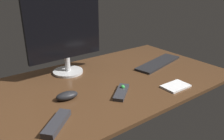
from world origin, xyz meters
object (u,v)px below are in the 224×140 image
(monitor, at_px, (65,34))
(keyboard, at_px, (158,63))
(media_remote, at_px, (121,92))
(notepad, at_px, (176,86))
(tv_remote, at_px, (57,123))
(computer_mouse, at_px, (67,96))

(monitor, xyz_separation_m, keyboard, (0.59, -0.24, -0.25))
(media_remote, bearing_deg, notepad, -62.27)
(monitor, xyz_separation_m, media_remote, (0.10, -0.43, -0.24))
(media_remote, height_order, notepad, media_remote)
(monitor, relative_size, tv_remote, 2.64)
(notepad, bearing_deg, keyboard, 57.58)
(notepad, bearing_deg, media_remote, 157.61)
(monitor, distance_m, media_remote, 0.50)
(monitor, bearing_deg, keyboard, -23.87)
(monitor, xyz_separation_m, tv_remote, (-0.30, -0.49, -0.24))
(keyboard, xyz_separation_m, tv_remote, (-0.89, -0.26, 0.01))
(keyboard, relative_size, media_remote, 2.50)
(monitor, bearing_deg, computer_mouse, -119.20)
(keyboard, xyz_separation_m, computer_mouse, (-0.75, -0.08, 0.01))
(monitor, height_order, tv_remote, monitor)
(monitor, xyz_separation_m, notepad, (0.39, -0.55, -0.25))
(tv_remote, bearing_deg, keyboard, -25.39)
(tv_remote, distance_m, notepad, 0.69)
(tv_remote, height_order, notepad, tv_remote)
(keyboard, relative_size, notepad, 2.80)
(keyboard, bearing_deg, computer_mouse, 173.01)
(media_remote, bearing_deg, keyboard, -18.48)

